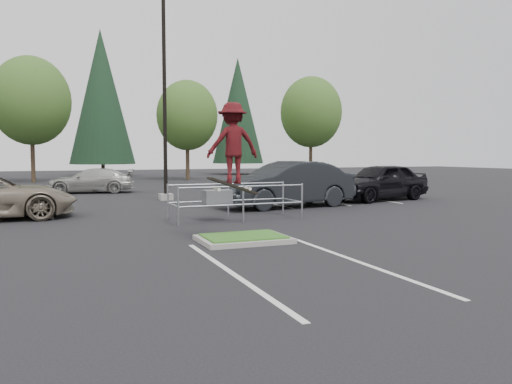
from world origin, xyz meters
name	(u,v)px	position (x,y,z in m)	size (l,w,h in m)	color
ground	(243,242)	(0.00, 0.00, 0.00)	(120.00, 120.00, 0.00)	black
grass_median	(243,238)	(0.00, 0.00, 0.08)	(2.20, 1.60, 0.16)	gray
stall_lines	(148,216)	(-1.35, 6.02, 0.00)	(22.62, 17.60, 0.01)	silver
light_pole	(165,104)	(0.50, 12.00, 4.56)	(0.70, 0.60, 10.12)	gray
decid_b	(31,104)	(-6.01, 30.53, 6.04)	(5.89, 5.89, 9.64)	#38281C
decid_c	(187,118)	(5.99, 29.83, 5.25)	(5.12, 5.12, 8.38)	#38281C
decid_d	(311,114)	(17.99, 30.33, 5.91)	(5.76, 5.76, 9.43)	#38281C
conif_b	(101,97)	(0.00, 40.50, 7.85)	(6.38, 6.38, 14.50)	#38281C
conif_c	(238,111)	(14.00, 39.50, 6.85)	(5.50, 5.50, 12.50)	#38281C
cart_corral	(222,198)	(0.71, 3.99, 0.76)	(4.29, 1.58, 1.21)	gray
skateboarder	(233,144)	(-0.24, 0.10, 2.44)	(1.31, 0.76, 2.29)	black
car_r_charc	(287,184)	(4.50, 7.00, 0.95)	(2.00, 5.75, 1.89)	black
car_r_black	(381,182)	(10.00, 8.20, 0.88)	(2.08, 5.18, 1.76)	black
car_far_silver	(92,181)	(-2.49, 18.00, 0.69)	(1.93, 4.75, 1.38)	#A6A6A1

